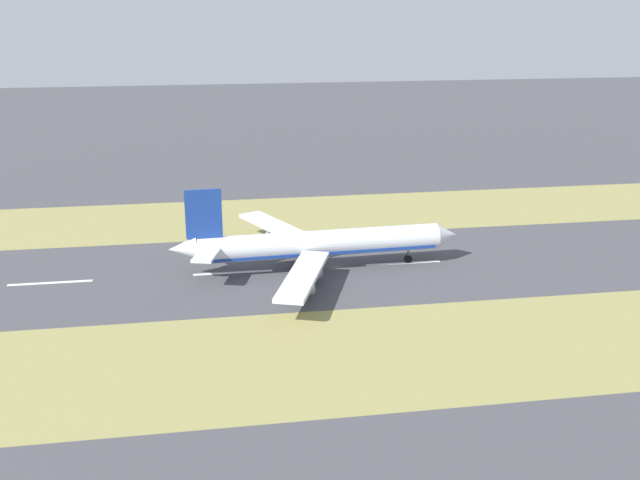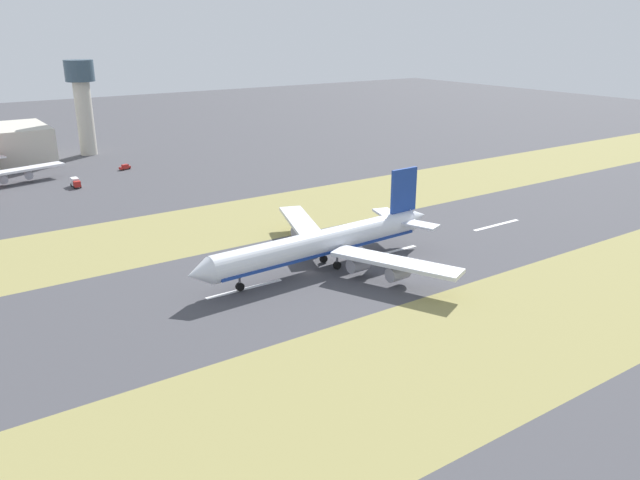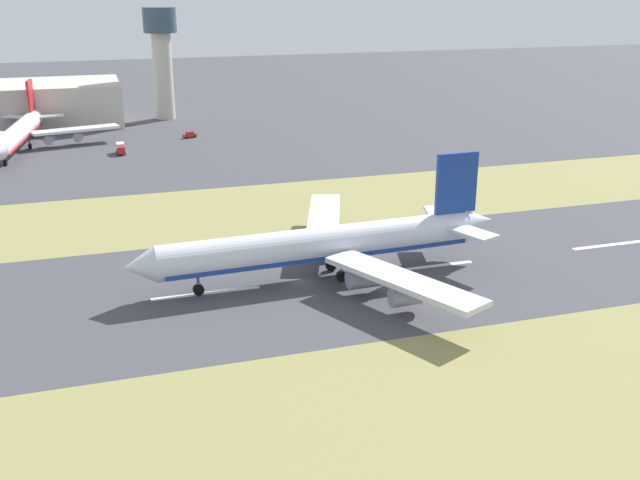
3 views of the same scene
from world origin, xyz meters
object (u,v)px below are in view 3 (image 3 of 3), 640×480
control_tower (162,51)px  apron_car (190,135)px  airplane_parked_apron (19,132)px  service_truck (121,148)px  airplane_main_jet (330,244)px

control_tower → apron_car: 45.52m
airplane_parked_apron → apron_car: (3.03, -51.72, -4.46)m
airplane_parked_apron → service_truck: (-14.85, -28.65, -3.79)m
service_truck → airplane_main_jet: bearing=-165.5°
airplane_main_jet → service_truck: airplane_main_jet is taller
control_tower → apron_car: bearing=-175.1°
control_tower → airplane_parked_apron: bearing=130.8°
apron_car → airplane_parked_apron: bearing=93.3°
airplane_parked_apron → service_truck: size_ratio=10.11×
control_tower → service_truck: control_tower is taller
control_tower → service_truck: bearing=160.8°
airplane_parked_apron → apron_car: bearing=-86.7°
control_tower → airplane_parked_apron: (-41.82, 48.42, -19.12)m
apron_car → airplane_main_jet: bearing=-177.4°
airplane_parked_apron → control_tower: bearing=-49.2°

